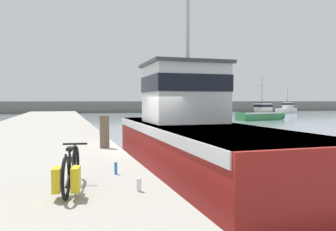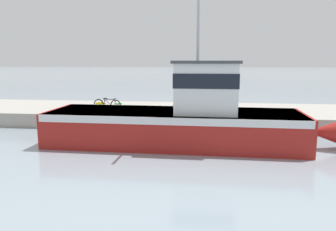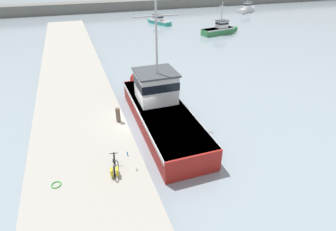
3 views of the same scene
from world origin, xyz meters
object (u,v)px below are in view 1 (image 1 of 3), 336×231
boat_green_anchored (287,109)px  boat_blue_far (176,112)px  fishing_boat_main (192,131)px  water_bottle_on_curb (116,168)px  boat_white_moored (261,113)px  mooring_post (104,132)px  water_bottle_by_bike (139,185)px  bicycle_touring (70,172)px

boat_green_anchored → boat_blue_far: (-24.82, -6.34, -0.20)m
boat_blue_far → fishing_boat_main: bearing=-131.3°
fishing_boat_main → water_bottle_on_curb: bearing=-128.4°
boat_white_moored → mooring_post: bearing=-52.6°
water_bottle_by_bike → water_bottle_on_curb: bearing=96.9°
boat_white_moored → boat_blue_far: (-6.98, 11.67, -0.15)m
boat_white_moored → bicycle_touring: (-22.98, -28.93, 0.36)m
bicycle_touring → water_bottle_by_bike: bearing=-3.9°
bicycle_touring → mooring_post: size_ratio=1.67×
boat_white_moored → water_bottle_on_curb: bearing=-48.6°
bicycle_touring → water_bottle_by_bike: 1.16m
water_bottle_on_curb → water_bottle_by_bike: bearing=-83.1°
fishing_boat_main → water_bottle_by_bike: 6.34m
mooring_post → water_bottle_on_curb: 3.95m
fishing_boat_main → water_bottle_on_curb: fishing_boat_main is taller
boat_white_moored → water_bottle_by_bike: bearing=-47.0°
bicycle_touring → mooring_post: mooring_post is taller
fishing_boat_main → boat_white_moored: (18.70, 23.72, -0.46)m
boat_white_moored → boat_green_anchored: 25.35m
boat_white_moored → boat_green_anchored: size_ratio=0.97×
boat_blue_far → boat_white_moored: bearing=-82.1°
bicycle_touring → water_bottle_on_curb: size_ratio=7.10×
boat_white_moored → water_bottle_by_bike: (-21.87, -29.20, 0.12)m
boat_white_moored → fishing_boat_main: bearing=-48.4°
boat_white_moored → water_bottle_by_bike: size_ratio=31.66×
boat_white_moored → bicycle_touring: boat_white_moored is taller
boat_green_anchored → mooring_post: boat_green_anchored is taller
boat_blue_far → mooring_post: mooring_post is taller
water_bottle_on_curb → water_bottle_by_bike: size_ratio=1.12×
boat_green_anchored → water_bottle_on_curb: 60.73m
boat_blue_far → mooring_post: bearing=-135.6°
water_bottle_on_curb → water_bottle_by_bike: (0.17, -1.41, -0.01)m
boat_green_anchored → boat_blue_far: bearing=-105.8°
fishing_boat_main → water_bottle_by_bike: (-3.17, -5.48, -0.34)m
fishing_boat_main → boat_green_anchored: fishing_boat_main is taller
boat_green_anchored → water_bottle_by_bike: size_ratio=32.55×
boat_white_moored → mooring_post: 32.33m
mooring_post → water_bottle_by_bike: mooring_post is taller
boat_white_moored → boat_blue_far: size_ratio=1.18×
boat_green_anchored → water_bottle_by_bike: (-39.71, -47.21, 0.07)m
boat_white_moored → boat_green_anchored: (17.84, 18.01, 0.05)m
boat_white_moored → boat_blue_far: bearing=-159.3°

